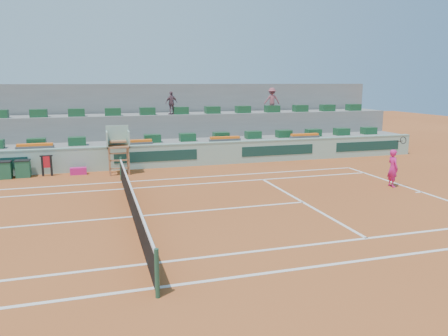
% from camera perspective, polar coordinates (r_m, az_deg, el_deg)
% --- Properties ---
extents(ground, '(90.00, 90.00, 0.00)m').
position_cam_1_polar(ground, '(15.29, -11.83, -6.25)').
color(ground, '#98461D').
rests_on(ground, ground).
extents(seating_tier_lower, '(36.00, 4.00, 1.20)m').
position_cam_1_polar(seating_tier_lower, '(25.60, -13.99, 2.03)').
color(seating_tier_lower, gray).
rests_on(seating_tier_lower, ground).
extents(seating_tier_upper, '(36.00, 2.40, 2.60)m').
position_cam_1_polar(seating_tier_upper, '(27.08, -14.23, 4.00)').
color(seating_tier_upper, gray).
rests_on(seating_tier_upper, ground).
extents(stadium_back_wall, '(36.00, 0.40, 4.40)m').
position_cam_1_polar(stadium_back_wall, '(28.59, -14.47, 6.16)').
color(stadium_back_wall, gray).
rests_on(stadium_back_wall, ground).
extents(player_bag, '(0.78, 0.35, 0.35)m').
position_cam_1_polar(player_bag, '(22.85, -18.49, -0.38)').
color(player_bag, '#D41B78').
rests_on(player_bag, ground).
extents(spectator_mid, '(0.88, 0.61, 1.38)m').
position_cam_1_polar(spectator_mid, '(26.56, -6.87, 8.44)').
color(spectator_mid, '#6C4853').
rests_on(spectator_mid, seating_tier_upper).
extents(spectator_right, '(1.08, 0.71, 1.57)m').
position_cam_1_polar(spectator_right, '(28.58, 6.27, 8.82)').
color(spectator_right, '#914853').
rests_on(spectator_right, seating_tier_upper).
extents(court_lines, '(23.89, 11.09, 0.01)m').
position_cam_1_polar(court_lines, '(15.29, -11.83, -6.24)').
color(court_lines, white).
rests_on(court_lines, ground).
extents(tennis_net, '(0.10, 11.97, 1.10)m').
position_cam_1_polar(tennis_net, '(15.15, -11.90, -4.35)').
color(tennis_net, black).
rests_on(tennis_net, ground).
extents(advertising_hoarding, '(36.00, 0.34, 1.26)m').
position_cam_1_polar(advertising_hoarding, '(23.42, -13.66, 1.30)').
color(advertising_hoarding, '#92B8A4').
rests_on(advertising_hoarding, ground).
extents(umpire_chair, '(1.10, 0.90, 2.40)m').
position_cam_1_polar(umpire_chair, '(22.29, -13.68, 3.18)').
color(umpire_chair, '#955D38').
rests_on(umpire_chair, ground).
extents(seat_row_lower, '(32.90, 0.60, 0.44)m').
position_cam_1_polar(seat_row_lower, '(24.59, -13.97, 3.60)').
color(seat_row_lower, '#184927').
rests_on(seat_row_lower, seating_tier_lower).
extents(seat_row_upper, '(32.90, 0.60, 0.44)m').
position_cam_1_polar(seat_row_upper, '(26.35, -14.33, 7.13)').
color(seat_row_upper, '#184927').
rests_on(seat_row_upper, seating_tier_upper).
extents(flower_planters, '(26.80, 0.36, 0.28)m').
position_cam_1_polar(flower_planters, '(23.79, -17.47, 2.96)').
color(flower_planters, '#525252').
rests_on(flower_planters, seating_tier_lower).
extents(drink_cooler_a, '(0.68, 0.59, 0.84)m').
position_cam_1_polar(drink_cooler_a, '(23.14, -24.76, -0.07)').
color(drink_cooler_a, '#1A5034').
rests_on(drink_cooler_a, ground).
extents(drink_cooler_b, '(0.70, 0.61, 0.84)m').
position_cam_1_polar(drink_cooler_b, '(23.19, -26.80, -0.22)').
color(drink_cooler_b, '#1A5034').
rests_on(drink_cooler_b, ground).
extents(towel_rack, '(0.59, 0.10, 1.03)m').
position_cam_1_polar(towel_rack, '(22.92, -22.15, 0.50)').
color(towel_rack, black).
rests_on(towel_rack, ground).
extents(tennis_player, '(0.44, 0.88, 2.28)m').
position_cam_1_polar(tennis_player, '(20.40, 21.19, 0.00)').
color(tennis_player, '#D41B78').
rests_on(tennis_player, ground).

